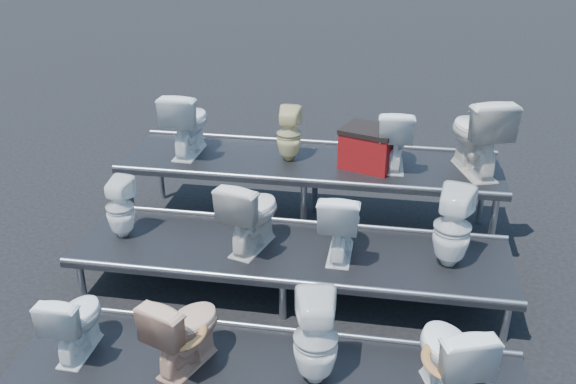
% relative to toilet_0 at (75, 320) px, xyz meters
% --- Properties ---
extents(ground, '(80.00, 80.00, 0.00)m').
position_rel_toilet_0_xyz_m(ground, '(1.61, 1.30, -0.38)').
color(ground, black).
rests_on(ground, ground).
extents(tier_front, '(4.20, 1.20, 0.06)m').
position_rel_toilet_0_xyz_m(tier_front, '(1.61, 0.00, -0.35)').
color(tier_front, black).
rests_on(tier_front, ground).
extents(tier_mid, '(4.20, 1.20, 0.46)m').
position_rel_toilet_0_xyz_m(tier_mid, '(1.61, 1.30, -0.15)').
color(tier_mid, black).
rests_on(tier_mid, ground).
extents(tier_back, '(4.20, 1.20, 0.86)m').
position_rel_toilet_0_xyz_m(tier_back, '(1.61, 2.60, 0.05)').
color(tier_back, black).
rests_on(tier_back, ground).
extents(toilet_0, '(0.37, 0.63, 0.64)m').
position_rel_toilet_0_xyz_m(toilet_0, '(0.00, 0.00, 0.00)').
color(toilet_0, white).
rests_on(toilet_0, tier_front).
extents(toilet_1, '(0.62, 0.79, 0.71)m').
position_rel_toilet_0_xyz_m(toilet_1, '(0.95, 0.00, 0.04)').
color(toilet_1, tan).
rests_on(toilet_1, tier_front).
extents(toilet_2, '(0.41, 0.42, 0.79)m').
position_rel_toilet_0_xyz_m(toilet_2, '(2.02, 0.00, 0.08)').
color(toilet_2, white).
rests_on(toilet_2, tier_front).
extents(toilet_3, '(0.65, 0.84, 0.75)m').
position_rel_toilet_0_xyz_m(toilet_3, '(3.04, 0.00, 0.06)').
color(toilet_3, white).
rests_on(toilet_3, tier_front).
extents(toilet_4, '(0.32, 0.33, 0.62)m').
position_rel_toilet_0_xyz_m(toilet_4, '(-0.11, 1.30, 0.39)').
color(toilet_4, white).
rests_on(toilet_4, tier_mid).
extents(toilet_5, '(0.59, 0.81, 0.74)m').
position_rel_toilet_0_xyz_m(toilet_5, '(1.22, 1.30, 0.45)').
color(toilet_5, beige).
rests_on(toilet_5, tier_mid).
extents(toilet_6, '(0.39, 0.68, 0.69)m').
position_rel_toilet_0_xyz_m(toilet_6, '(2.08, 1.30, 0.42)').
color(toilet_6, white).
rests_on(toilet_6, tier_mid).
extents(toilet_7, '(0.43, 0.43, 0.77)m').
position_rel_toilet_0_xyz_m(toilet_7, '(3.10, 1.30, 0.46)').
color(toilet_7, white).
rests_on(toilet_7, tier_mid).
extents(toilet_8, '(0.44, 0.75, 0.75)m').
position_rel_toilet_0_xyz_m(toilet_8, '(0.20, 2.60, 0.85)').
color(toilet_8, white).
rests_on(toilet_8, tier_back).
extents(toilet_9, '(0.27, 0.28, 0.61)m').
position_rel_toilet_0_xyz_m(toilet_9, '(1.37, 2.60, 0.78)').
color(toilet_9, beige).
rests_on(toilet_9, tier_back).
extents(toilet_10, '(0.40, 0.67, 0.67)m').
position_rel_toilet_0_xyz_m(toilet_10, '(2.53, 2.60, 0.82)').
color(toilet_10, white).
rests_on(toilet_10, tier_back).
extents(toilet_11, '(0.72, 0.95, 0.86)m').
position_rel_toilet_0_xyz_m(toilet_11, '(3.38, 2.60, 0.91)').
color(toilet_11, beige).
rests_on(toilet_11, tier_back).
extents(red_crate, '(0.67, 0.60, 0.40)m').
position_rel_toilet_0_xyz_m(red_crate, '(2.26, 2.55, 0.68)').
color(red_crate, maroon).
rests_on(red_crate, tier_back).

